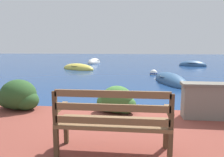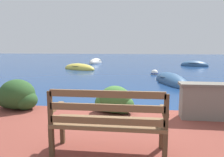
{
  "view_description": "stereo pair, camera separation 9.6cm",
  "coord_description": "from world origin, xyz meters",
  "px_view_note": "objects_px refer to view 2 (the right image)",
  "views": [
    {
      "loc": [
        0.23,
        -5.02,
        1.7
      ],
      "look_at": [
        -0.69,
        3.4,
        0.42
      ],
      "focal_mm": 35.0,
      "sensor_mm": 36.0,
      "label": 1
    },
    {
      "loc": [
        0.33,
        -5.01,
        1.7
      ],
      "look_at": [
        -0.69,
        3.4,
        0.42
      ],
      "focal_mm": 35.0,
      "sensor_mm": 36.0,
      "label": 2
    }
  ],
  "objects_px": {
    "park_bench": "(108,120)",
    "rowboat_outer": "(96,63)",
    "mooring_buoy": "(155,73)",
    "rowboat_far": "(194,65)",
    "rowboat_nearest": "(171,81)",
    "rowboat_mid": "(79,69)"
  },
  "relations": [
    {
      "from": "park_bench",
      "to": "rowboat_outer",
      "type": "distance_m",
      "value": 18.5
    },
    {
      "from": "rowboat_outer",
      "to": "mooring_buoy",
      "type": "distance_m",
      "value": 9.34
    },
    {
      "from": "rowboat_far",
      "to": "rowboat_nearest",
      "type": "bearing_deg",
      "value": 91.59
    },
    {
      "from": "rowboat_far",
      "to": "mooring_buoy",
      "type": "distance_m",
      "value": 6.97
    },
    {
      "from": "rowboat_mid",
      "to": "mooring_buoy",
      "type": "height_order",
      "value": "rowboat_mid"
    },
    {
      "from": "rowboat_far",
      "to": "park_bench",
      "type": "bearing_deg",
      "value": 94.11
    },
    {
      "from": "rowboat_far",
      "to": "mooring_buoy",
      "type": "relative_size",
      "value": 5.29
    },
    {
      "from": "park_bench",
      "to": "rowboat_mid",
      "type": "height_order",
      "value": "park_bench"
    },
    {
      "from": "rowboat_nearest",
      "to": "mooring_buoy",
      "type": "relative_size",
      "value": 7.2
    },
    {
      "from": "rowboat_far",
      "to": "rowboat_outer",
      "type": "relative_size",
      "value": 0.95
    },
    {
      "from": "rowboat_mid",
      "to": "mooring_buoy",
      "type": "xyz_separation_m",
      "value": [
        5.2,
        -2.21,
        0.01
      ]
    },
    {
      "from": "rowboat_nearest",
      "to": "mooring_buoy",
      "type": "height_order",
      "value": "rowboat_nearest"
    },
    {
      "from": "rowboat_mid",
      "to": "rowboat_far",
      "type": "height_order",
      "value": "rowboat_far"
    },
    {
      "from": "rowboat_outer",
      "to": "mooring_buoy",
      "type": "height_order",
      "value": "rowboat_outer"
    },
    {
      "from": "rowboat_nearest",
      "to": "rowboat_outer",
      "type": "relative_size",
      "value": 1.29
    },
    {
      "from": "rowboat_nearest",
      "to": "rowboat_outer",
      "type": "xyz_separation_m",
      "value": [
        -5.66,
        10.64,
        0.01
      ]
    },
    {
      "from": "rowboat_nearest",
      "to": "rowboat_far",
      "type": "height_order",
      "value": "rowboat_far"
    },
    {
      "from": "rowboat_mid",
      "to": "rowboat_outer",
      "type": "distance_m",
      "value": 5.61
    },
    {
      "from": "rowboat_nearest",
      "to": "rowboat_outer",
      "type": "height_order",
      "value": "rowboat_outer"
    },
    {
      "from": "rowboat_mid",
      "to": "park_bench",
      "type": "bearing_deg",
      "value": -43.85
    },
    {
      "from": "rowboat_mid",
      "to": "rowboat_far",
      "type": "relative_size",
      "value": 1.15
    },
    {
      "from": "park_bench",
      "to": "rowboat_mid",
      "type": "distance_m",
      "value": 13.08
    }
  ]
}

